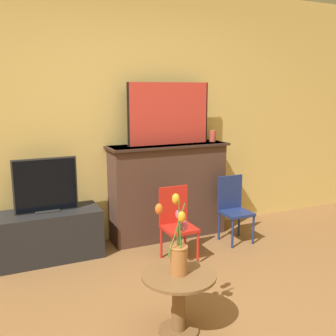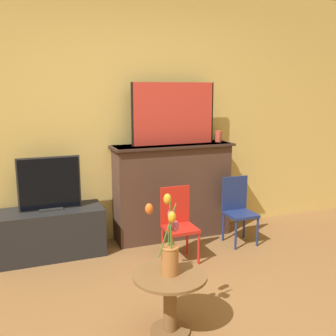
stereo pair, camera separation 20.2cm
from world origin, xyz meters
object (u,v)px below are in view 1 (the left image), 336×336
Objects in this scene: tv_monitor at (46,186)px; vase_tulips at (178,247)px; painting at (169,114)px; chair_blue at (233,206)px; chair_red at (177,220)px.

tv_monitor is 1.71m from vase_tulips.
vase_tulips is at bearing -112.92° from painting.
tv_monitor is 0.84× the size of chair_blue.
painting is 1.16m from chair_red.
painting is at bearing 67.08° from vase_tulips.
chair_red is at bearing -167.20° from chair_blue.
painting is 1.21m from chair_blue.
painting is 1.32× the size of chair_blue.
painting is 1.47m from tv_monitor.
painting is at bearing 71.96° from chair_red.
vase_tulips is (-0.51, -1.07, 0.22)m from chair_red.
chair_blue is (0.77, 0.17, 0.00)m from chair_red.
vase_tulips reaches higher than chair_blue.
vase_tulips is (-1.28, -1.25, 0.22)m from chair_blue.
chair_red is at bearing -24.95° from tv_monitor.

